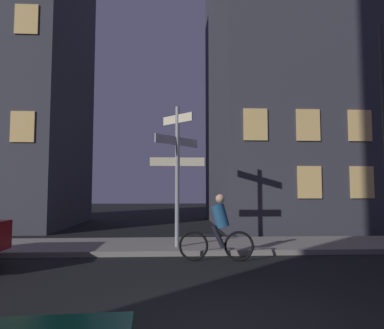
{
  "coord_description": "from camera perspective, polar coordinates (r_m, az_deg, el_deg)",
  "views": [
    {
      "loc": [
        -0.59,
        -4.18,
        1.71
      ],
      "look_at": [
        -0.05,
        5.87,
        2.46
      ],
      "focal_mm": 32.21,
      "sensor_mm": 36.0,
      "label": 1
    }
  ],
  "objects": [
    {
      "name": "sidewalk_kerb",
      "position": [
        10.46,
        0.18,
        -13.26
      ],
      "size": [
        40.0,
        2.61,
        0.14
      ],
      "primitive_type": "cube",
      "color": "gray",
      "rests_on": "ground_plane"
    },
    {
      "name": "signpost",
      "position": [
        9.73,
        -2.46,
        0.11
      ],
      "size": [
        1.54,
        1.22,
        3.94
      ],
      "color": "gray",
      "rests_on": "sidewalk_kerb"
    },
    {
      "name": "cyclist",
      "position": [
        8.53,
        4.37,
        -10.72
      ],
      "size": [
        1.82,
        0.36,
        1.61
      ],
      "color": "black",
      "rests_on": "ground_plane"
    },
    {
      "name": "building_right_block",
      "position": [
        19.16,
        16.06,
        14.91
      ],
      "size": [
        8.02,
        9.11,
        15.9
      ],
      "color": "#383842",
      "rests_on": "ground_plane"
    }
  ]
}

